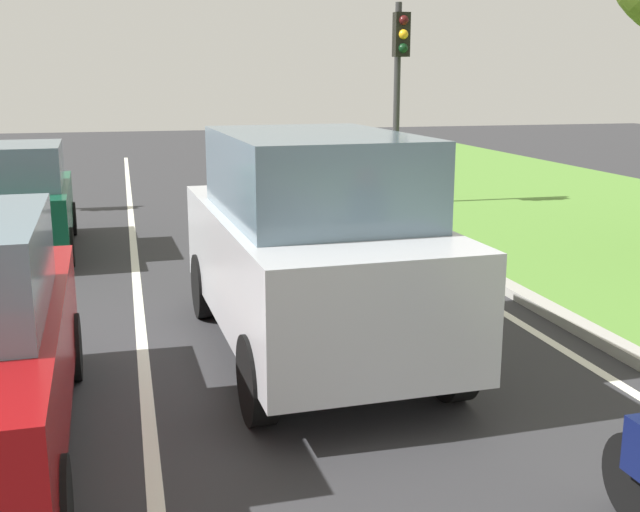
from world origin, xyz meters
The scene contains 8 objects.
ground_plane centered at (0.00, 14.00, 0.00)m, with size 60.00×60.00×0.00m, color #2D2D30.
lane_line_center centered at (-0.70, 14.00, 0.00)m, with size 0.12×32.00×0.01m, color silver.
lane_line_right_edge centered at (3.60, 14.00, 0.00)m, with size 0.12×32.00×0.01m, color silver.
grass_verge_right centered at (8.50, 14.00, 0.03)m, with size 9.00×48.00×0.06m, color #548433.
curb_right centered at (4.10, 14.00, 0.06)m, with size 0.24×48.00×0.12m, color #9E9B93.
car_suv_ahead centered at (1.00, 8.92, 1.17)m, with size 2.11×4.57×2.28m.
car_hatchback_far centered at (-2.49, 14.64, 0.88)m, with size 1.85×3.76×1.78m.
traffic_light_near_right centered at (5.00, 17.51, 2.95)m, with size 0.32×0.50×4.33m.
Camera 1 is at (-0.78, 1.46, 2.80)m, focal length 43.68 mm.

